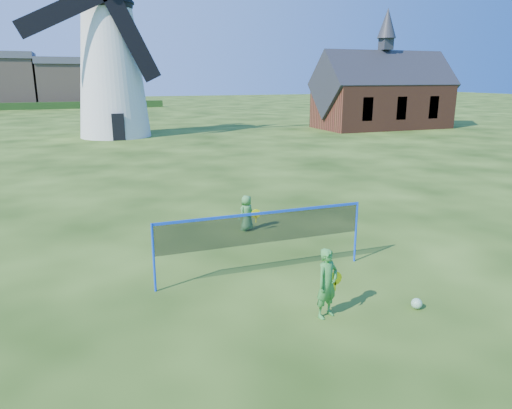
{
  "coord_description": "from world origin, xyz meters",
  "views": [
    {
      "loc": [
        -3.71,
        -9.94,
        4.51
      ],
      "look_at": [
        0.2,
        0.5,
        1.5
      ],
      "focal_mm": 33.16,
      "sensor_mm": 36.0,
      "label": 1
    }
  ],
  "objects": [
    {
      "name": "player_boy",
      "position": [
        0.83,
        2.99,
        0.54
      ],
      "size": [
        0.67,
        0.53,
        1.09
      ],
      "rotation": [
        0.0,
        0.0,
        3.57
      ],
      "color": "#438A42",
      "rests_on": "ground"
    },
    {
      "name": "badminton_net",
      "position": [
        0.05,
        -0.33,
        1.14
      ],
      "size": [
        5.05,
        0.05,
        1.55
      ],
      "color": "blue",
      "rests_on": "ground"
    },
    {
      "name": "play_ball",
      "position": [
        2.35,
        -2.98,
        0.11
      ],
      "size": [
        0.22,
        0.22,
        0.22
      ],
      "primitive_type": "sphere",
      "color": "green",
      "rests_on": "ground"
    },
    {
      "name": "chapel",
      "position": [
        22.36,
        27.07,
        2.9
      ],
      "size": [
        12.2,
        5.92,
        10.32
      ],
      "color": "brown",
      "rests_on": "ground"
    },
    {
      "name": "ground",
      "position": [
        0.0,
        0.0,
        0.0
      ],
      "size": [
        220.0,
        220.0,
        0.0
      ],
      "primitive_type": "plane",
      "color": "black",
      "rests_on": "ground"
    },
    {
      "name": "windmill",
      "position": [
        -0.94,
        28.75,
        5.63
      ],
      "size": [
        12.43,
        5.35,
        16.54
      ],
      "color": "silver",
      "rests_on": "ground"
    },
    {
      "name": "player_girl",
      "position": [
        0.5,
        -2.61,
        0.69
      ],
      "size": [
        0.72,
        0.49,
        1.39
      ],
      "rotation": [
        0.0,
        0.0,
        0.35
      ],
      "color": "#388D38",
      "rests_on": "ground"
    }
  ]
}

